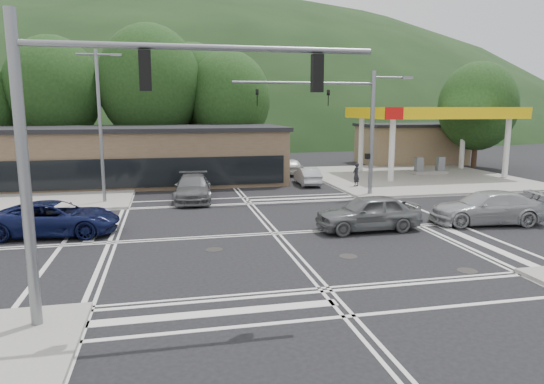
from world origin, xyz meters
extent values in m
plane|color=black|center=(0.00, 0.00, 0.00)|extent=(120.00, 120.00, 0.00)
cube|color=gray|center=(15.00, 15.00, 0.07)|extent=(16.00, 16.00, 0.15)
cube|color=gray|center=(-15.00, 15.00, 0.07)|extent=(16.00, 16.00, 0.15)
cylinder|color=silver|center=(12.00, 13.00, 2.50)|extent=(0.44, 0.44, 5.00)
cylinder|color=silver|center=(12.00, 19.00, 2.50)|extent=(0.44, 0.44, 5.00)
cylinder|color=silver|center=(22.00, 13.00, 2.50)|extent=(0.44, 0.44, 5.00)
cylinder|color=silver|center=(22.00, 19.00, 2.50)|extent=(0.44, 0.44, 5.00)
cube|color=silver|center=(17.00, 16.00, 5.30)|extent=(12.00, 8.00, 0.60)
cube|color=yellow|center=(17.00, 12.00, 5.30)|extent=(12.20, 0.25, 0.90)
cube|color=yellow|center=(17.00, 20.00, 5.30)|extent=(12.20, 0.25, 0.90)
cube|color=yellow|center=(11.00, 16.00, 5.30)|extent=(0.25, 8.20, 0.90)
cube|color=yellow|center=(23.00, 16.00, 5.30)|extent=(0.25, 8.20, 0.90)
cube|color=red|center=(11.50, 11.85, 5.30)|extent=(1.40, 0.12, 0.90)
cube|color=gray|center=(17.00, 16.00, 0.25)|extent=(3.00, 1.00, 0.30)
cube|color=slate|center=(16.00, 16.00, 0.95)|extent=(0.60, 0.50, 1.30)
cube|color=slate|center=(18.00, 16.00, 0.95)|extent=(0.60, 0.50, 1.30)
cube|color=#846B4F|center=(20.00, 25.00, 1.90)|extent=(10.00, 6.00, 3.80)
cube|color=brown|center=(-8.00, 17.00, 2.00)|extent=(24.00, 8.00, 4.00)
ellipsoid|color=black|center=(0.00, 90.00, 0.00)|extent=(252.00, 126.00, 140.00)
cylinder|color=#382619|center=(-14.00, 24.00, 2.42)|extent=(0.50, 0.50, 4.84)
ellipsoid|color=black|center=(-14.00, 24.00, 7.15)|extent=(8.00, 8.00, 9.20)
cylinder|color=#382619|center=(-6.00, 24.00, 2.64)|extent=(0.50, 0.50, 5.28)
ellipsoid|color=black|center=(-6.00, 24.00, 7.80)|extent=(9.00, 9.00, 10.35)
cylinder|color=#382619|center=(1.00, 24.00, 2.20)|extent=(0.50, 0.50, 4.40)
ellipsoid|color=black|center=(1.00, 24.00, 6.50)|extent=(7.60, 7.60, 8.74)
cylinder|color=#382619|center=(-2.00, 28.00, 2.42)|extent=(0.50, 0.50, 4.84)
ellipsoid|color=black|center=(-2.00, 28.00, 7.15)|extent=(8.40, 8.40, 9.66)
cylinder|color=#382619|center=(24.00, 20.00, 1.98)|extent=(0.50, 0.50, 3.96)
ellipsoid|color=black|center=(24.00, 20.00, 5.85)|extent=(7.20, 7.20, 8.28)
cylinder|color=slate|center=(-8.50, 9.00, 4.50)|extent=(0.20, 0.20, 9.00)
cylinder|color=slate|center=(-8.50, 9.00, 8.70)|extent=(2.20, 0.12, 0.12)
cube|color=slate|center=(-7.40, 9.00, 8.70)|extent=(0.60, 0.25, 0.15)
cylinder|color=slate|center=(8.20, 8.20, 4.00)|extent=(0.28, 0.28, 8.00)
cylinder|color=slate|center=(3.70, 8.20, 7.20)|extent=(9.00, 0.16, 0.16)
imported|color=black|center=(5.20, 8.20, 6.30)|extent=(0.16, 0.20, 1.00)
imported|color=black|center=(0.70, 8.20, 6.30)|extent=(0.16, 0.20, 1.00)
cylinder|color=slate|center=(9.40, 8.20, 7.60)|extent=(2.40, 0.12, 0.12)
cube|color=slate|center=(10.50, 8.20, 7.60)|extent=(0.70, 0.30, 0.15)
cube|color=black|center=(7.95, 8.20, 2.60)|extent=(0.25, 0.30, 0.35)
cylinder|color=slate|center=(-8.20, -8.20, 4.00)|extent=(0.28, 0.28, 8.00)
cylinder|color=slate|center=(-3.70, -8.20, 7.20)|extent=(9.00, 0.16, 0.16)
cube|color=black|center=(-5.20, -8.20, 6.60)|extent=(0.30, 0.25, 1.00)
cube|color=black|center=(-0.70, -8.20, 6.60)|extent=(0.30, 0.25, 1.00)
imported|color=#0D133B|center=(-9.78, 1.87, 0.77)|extent=(5.77, 3.08, 1.54)
imported|color=slate|center=(4.38, -0.30, 0.84)|extent=(4.96, 2.08, 1.68)
imported|color=#9FA2A6|center=(10.68, -0.30, 0.80)|extent=(5.81, 3.06, 1.61)
imported|color=#A7A9AE|center=(5.50, 13.50, 0.65)|extent=(1.63, 4.02, 1.30)
imported|color=silver|center=(5.50, 19.48, 0.72)|extent=(2.08, 4.36, 1.44)
imported|color=#5A5D5F|center=(-3.24, 9.00, 0.79)|extent=(2.59, 5.57, 1.58)
imported|color=black|center=(8.44, 11.23, 0.99)|extent=(0.73, 0.68, 1.68)
camera|label=1|loc=(-4.74, -21.05, 5.68)|focal=32.00mm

